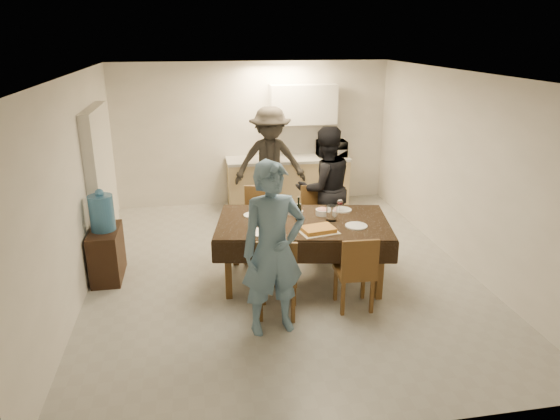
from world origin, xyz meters
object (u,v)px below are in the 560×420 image
Objects in this scene: person_kitchen at (270,162)px; savoury_tart at (318,229)px; dining_table at (303,224)px; microwave at (332,148)px; person_far at (324,188)px; person_near at (273,250)px; water_jug at (102,213)px; console at (107,254)px; water_pitcher at (331,213)px; wine_bottle at (298,209)px.

savoury_tart is at bearing -87.62° from person_kitchen.
dining_table is 1.22× the size of person_kitchen.
person_far is at bearing 71.73° from microwave.
microwave is 0.28× the size of person_near.
person_near is at bearing -107.39° from dining_table.
water_jug reaches higher than savoury_tart.
water_jug is (0.00, 0.00, 0.57)m from console.
water_pitcher is 0.10× the size of person_kitchen.
wine_bottle is at bearing 47.77° from person_far.
water_pitcher is (2.85, -0.58, 0.59)m from console.
person_near is 3.64m from person_kitchen.
water_pitcher is (2.85, -0.58, 0.03)m from water_jug.
person_near is (-0.65, -0.67, 0.08)m from savoury_tart.
dining_table is 11.71× the size of water_pitcher.
dining_table is 0.40m from savoury_tart.
microwave reaches higher than water_jug.
wine_bottle is at bearing -10.99° from water_jug.
dining_table is 2.56m from person_kitchen.
water_jug is at bearing 178.39° from dining_table.
microwave is 1.30m from person_kitchen.
water_pitcher is at bearing -11.42° from water_jug.
water_pitcher is at bearing 2.13° from dining_table.
dining_table is 1.19m from person_far.
person_kitchen is at bearing 20.29° from microwave.
person_kitchen is at bearing 98.13° from water_pitcher.
person_near is (-0.90, -1.00, 0.01)m from water_pitcher.
water_pitcher is 0.42m from savoury_tart.
person_far is (3.05, 0.52, 0.58)m from console.
wine_bottle is 0.47m from savoury_tart.
dining_table is at bearing -45.00° from wine_bottle.
person_near is at bearing 66.71° from microwave.
water_jug is 1.05× the size of savoury_tart.
wine_bottle is at bearing -10.99° from console.
person_far is at bearing -69.18° from person_kitchen.
console is at bearing 131.55° from person_near.
wine_bottle is 0.16× the size of person_far.
water_jug is 3.21m from person_kitchen.
water_jug is 2.51m from person_near.
person_near reaches higher than console.
dining_table is 0.20m from wine_bottle.
person_kitchen reaches higher than savoury_tart.
console is 2.58m from person_near.
person_kitchen reaches higher than microwave.
person_far reaches higher than microwave.
water_jug is at bearing 169.01° from wine_bottle.
dining_table is 2.56m from water_jug.
microwave is at bearing 78.56° from dining_table.
person_far is (-0.65, -1.95, -0.14)m from microwave.
wine_bottle is at bearing 67.14° from microwave.
person_kitchen is at bearing 39.24° from console.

